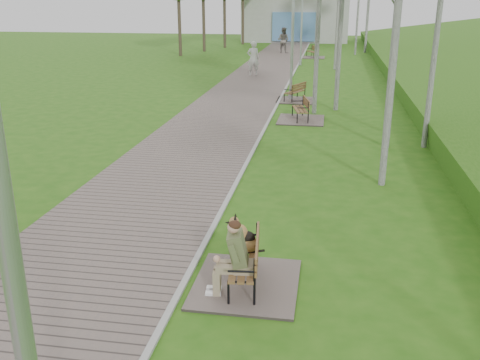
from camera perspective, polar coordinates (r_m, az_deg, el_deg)
name	(u,v)px	position (r m, az deg, el deg)	size (l,w,h in m)	color
walkway	(247,90)	(25.52, 0.77, 9.55)	(3.50, 67.00, 0.04)	#675A53
kerb	(284,91)	(25.32, 4.74, 9.42)	(0.10, 67.00, 0.05)	#999993
building_north	(296,20)	(54.51, 5.97, 16.61)	(10.00, 5.20, 4.00)	#9E9E99
bench_main	(240,263)	(8.22, 0.03, -8.89)	(1.59, 1.77, 1.39)	#675A53
bench_second	(300,115)	(19.38, 6.43, 6.87)	(1.63, 1.81, 1.00)	#675A53
bench_third	(295,97)	(23.09, 5.87, 8.82)	(1.55, 1.72, 0.95)	#675A53
bench_far	(313,55)	(39.93, 7.75, 13.07)	(1.67, 1.85, 1.02)	#675A53
lamp_post_near	(20,316)	(3.39, -22.45, -13.26)	(0.21, 0.21, 5.36)	#A4A7AD
lamp_post_second	(292,43)	(23.03, 5.59, 14.30)	(0.20, 0.20, 5.05)	#A4A7AD
lamp_post_third	(302,27)	(35.25, 6.58, 15.87)	(0.19, 0.19, 5.02)	#A4A7AD
lamp_post_far	(314,18)	(54.01, 7.93, 16.76)	(0.18, 0.18, 4.78)	#A4A7AD
pedestrian_near	(253,58)	(30.34, 1.41, 12.83)	(0.69, 0.45, 1.90)	silver
pedestrian_far	(283,40)	(42.86, 4.64, 14.63)	(0.94, 0.74, 1.94)	gray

